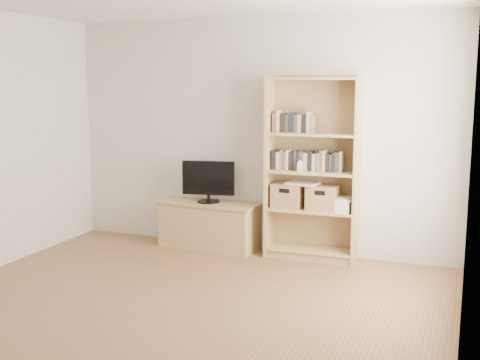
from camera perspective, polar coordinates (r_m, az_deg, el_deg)
The scene contains 13 objects.
floor at distance 4.86m, azimuth -8.64°, elevation -13.84°, with size 4.50×5.00×0.01m, color brown.
back_wall at distance 6.77m, azimuth 1.68°, elevation 4.25°, with size 4.50×0.02×2.60m, color silver.
right_wall at distance 3.90m, azimuth 20.86°, elevation -0.19°, with size 0.02×5.00×2.60m, color silver.
tv_stand at distance 6.94m, azimuth -2.97°, elevation -4.38°, with size 1.12×0.42×0.51m, color tan.
bookshelf at distance 6.44m, azimuth 6.87°, elevation 1.08°, with size 0.98×0.35×1.96m, color tan.
television at distance 6.84m, azimuth -3.01°, elevation -0.18°, with size 0.60×0.05×0.47m, color black.
books_row_mid at distance 6.45m, azimuth 6.93°, elevation 1.91°, with size 0.85×0.17×0.23m, color black.
books_row_upper at distance 6.46m, azimuth 5.10°, elevation 5.41°, with size 0.37×0.14×0.20m, color black.
baby_monitor at distance 6.36m, azimuth 5.69°, elevation 1.24°, with size 0.05×0.03×0.10m, color white.
basket_left at distance 6.55m, azimuth 4.57°, elevation -1.45°, with size 0.32×0.26×0.26m, color #AB894D.
basket_right at distance 6.46m, azimuth 7.84°, elevation -1.65°, with size 0.32×0.27×0.27m, color #AB894D.
laptop at distance 6.47m, azimuth 5.95°, elevation -0.31°, with size 0.33×0.23×0.03m, color white.
magazine_stack at distance 6.44m, azimuth 9.73°, elevation -2.38°, with size 0.19×0.27×0.13m, color beige.
Camera 1 is at (2.26, -3.85, 1.91)m, focal length 45.00 mm.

